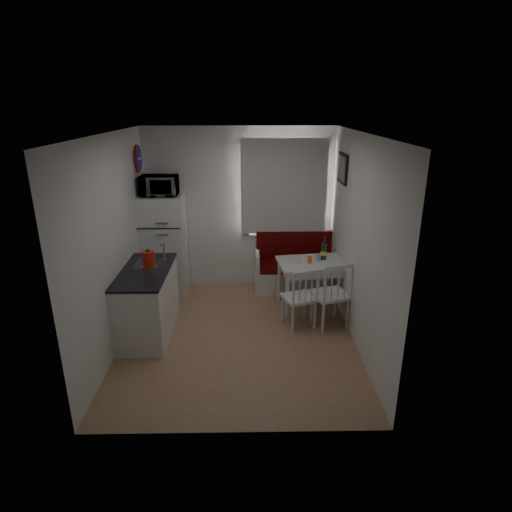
{
  "coord_description": "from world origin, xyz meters",
  "views": [
    {
      "loc": [
        0.14,
        -4.98,
        2.93
      ],
      "look_at": [
        0.24,
        0.5,
        0.96
      ],
      "focal_mm": 30.0,
      "sensor_mm": 36.0,
      "label": 1
    }
  ],
  "objects_px": {
    "kettle": "(148,259)",
    "wine_bottle": "(324,248)",
    "chair_left": "(300,293)",
    "kitchen_counter": "(148,301)",
    "fridge": "(164,246)",
    "chair_right": "(332,289)",
    "microwave": "(159,186)",
    "bench": "(296,271)",
    "dining_table": "(312,267)"
  },
  "relations": [
    {
      "from": "kettle",
      "to": "wine_bottle",
      "type": "relative_size",
      "value": 0.74
    },
    {
      "from": "chair_left",
      "to": "kettle",
      "type": "bearing_deg",
      "value": 160.05
    },
    {
      "from": "kitchen_counter",
      "to": "wine_bottle",
      "type": "height_order",
      "value": "kitchen_counter"
    },
    {
      "from": "fridge",
      "to": "wine_bottle",
      "type": "xyz_separation_m",
      "value": [
        2.43,
        -0.44,
        0.09
      ]
    },
    {
      "from": "kettle",
      "to": "chair_right",
      "type": "bearing_deg",
      "value": -0.32
    },
    {
      "from": "kitchen_counter",
      "to": "chair_right",
      "type": "relative_size",
      "value": 2.35
    },
    {
      "from": "fridge",
      "to": "microwave",
      "type": "xyz_separation_m",
      "value": [
        0.0,
        -0.05,
        0.96
      ]
    },
    {
      "from": "chair_right",
      "to": "kettle",
      "type": "xyz_separation_m",
      "value": [
        -2.4,
        0.01,
        0.43
      ]
    },
    {
      "from": "chair_left",
      "to": "fridge",
      "type": "xyz_separation_m",
      "value": [
        -2.0,
        1.2,
        0.27
      ]
    },
    {
      "from": "bench",
      "to": "wine_bottle",
      "type": "relative_size",
      "value": 3.94
    },
    {
      "from": "bench",
      "to": "chair_left",
      "type": "distance_m",
      "value": 1.33
    },
    {
      "from": "chair_left",
      "to": "wine_bottle",
      "type": "xyz_separation_m",
      "value": [
        0.43,
        0.76,
        0.36
      ]
    },
    {
      "from": "chair_right",
      "to": "kettle",
      "type": "distance_m",
      "value": 2.44
    },
    {
      "from": "bench",
      "to": "chair_right",
      "type": "height_order",
      "value": "chair_right"
    },
    {
      "from": "dining_table",
      "to": "fridge",
      "type": "xyz_separation_m",
      "value": [
        -2.25,
        0.54,
        0.16
      ]
    },
    {
      "from": "kitchen_counter",
      "to": "microwave",
      "type": "bearing_deg",
      "value": 89.06
    },
    {
      "from": "bench",
      "to": "fridge",
      "type": "height_order",
      "value": "fridge"
    },
    {
      "from": "microwave",
      "to": "chair_right",
      "type": "bearing_deg",
      "value": -25.51
    },
    {
      "from": "chair_left",
      "to": "chair_right",
      "type": "relative_size",
      "value": 0.93
    },
    {
      "from": "bench",
      "to": "fridge",
      "type": "bearing_deg",
      "value": -176.96
    },
    {
      "from": "microwave",
      "to": "kettle",
      "type": "height_order",
      "value": "microwave"
    },
    {
      "from": "kitchen_counter",
      "to": "fridge",
      "type": "height_order",
      "value": "fridge"
    },
    {
      "from": "kitchen_counter",
      "to": "dining_table",
      "type": "relative_size",
      "value": 1.25
    },
    {
      "from": "chair_left",
      "to": "chair_right",
      "type": "bearing_deg",
      "value": -21.08
    },
    {
      "from": "dining_table",
      "to": "fridge",
      "type": "distance_m",
      "value": 2.32
    },
    {
      "from": "dining_table",
      "to": "chair_right",
      "type": "height_order",
      "value": "chair_right"
    },
    {
      "from": "kettle",
      "to": "bench",
      "type": "bearing_deg",
      "value": 32.39
    },
    {
      "from": "dining_table",
      "to": "bench",
      "type": "bearing_deg",
      "value": 96.46
    },
    {
      "from": "fridge",
      "to": "kettle",
      "type": "xyz_separation_m",
      "value": [
        0.03,
        -1.2,
        0.22
      ]
    },
    {
      "from": "bench",
      "to": "chair_right",
      "type": "relative_size",
      "value": 2.39
    },
    {
      "from": "bench",
      "to": "kitchen_counter",
      "type": "bearing_deg",
      "value": -147.29
    },
    {
      "from": "bench",
      "to": "chair_right",
      "type": "distance_m",
      "value": 1.39
    },
    {
      "from": "kitchen_counter",
      "to": "fridge",
      "type": "relative_size",
      "value": 0.82
    },
    {
      "from": "fridge",
      "to": "wine_bottle",
      "type": "distance_m",
      "value": 2.47
    },
    {
      "from": "kettle",
      "to": "fridge",
      "type": "bearing_deg",
      "value": 91.44
    },
    {
      "from": "microwave",
      "to": "wine_bottle",
      "type": "xyz_separation_m",
      "value": [
        2.43,
        -0.39,
        -0.86
      ]
    },
    {
      "from": "chair_left",
      "to": "kettle",
      "type": "relative_size",
      "value": 2.06
    },
    {
      "from": "kitchen_counter",
      "to": "dining_table",
      "type": "height_order",
      "value": "kitchen_counter"
    },
    {
      "from": "kitchen_counter",
      "to": "chair_left",
      "type": "xyz_separation_m",
      "value": [
        2.02,
        0.04,
        0.09
      ]
    },
    {
      "from": "kitchen_counter",
      "to": "chair_left",
      "type": "bearing_deg",
      "value": 1.24
    },
    {
      "from": "chair_right",
      "to": "fridge",
      "type": "distance_m",
      "value": 2.72
    },
    {
      "from": "kitchen_counter",
      "to": "chair_right",
      "type": "height_order",
      "value": "kitchen_counter"
    },
    {
      "from": "microwave",
      "to": "wine_bottle",
      "type": "height_order",
      "value": "microwave"
    },
    {
      "from": "bench",
      "to": "kettle",
      "type": "relative_size",
      "value": 5.29
    },
    {
      "from": "kitchen_counter",
      "to": "wine_bottle",
      "type": "distance_m",
      "value": 2.62
    },
    {
      "from": "kitchen_counter",
      "to": "chair_left",
      "type": "height_order",
      "value": "kitchen_counter"
    },
    {
      "from": "microwave",
      "to": "kettle",
      "type": "bearing_deg",
      "value": -88.5
    },
    {
      "from": "chair_right",
      "to": "fridge",
      "type": "bearing_deg",
      "value": 136.33
    },
    {
      "from": "fridge",
      "to": "dining_table",
      "type": "bearing_deg",
      "value": -13.47
    },
    {
      "from": "chair_left",
      "to": "kettle",
      "type": "xyz_separation_m",
      "value": [
        -1.97,
        0.0,
        0.48
      ]
    }
  ]
}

